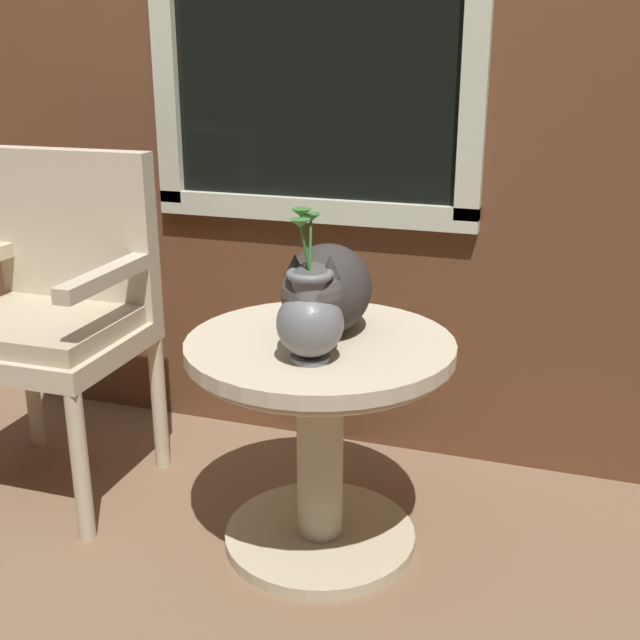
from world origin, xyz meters
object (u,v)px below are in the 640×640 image
Objects in this scene: wicker_side_table at (320,405)px; pewter_vase_with_ivy at (310,316)px; wicker_chair at (55,304)px; cat at (325,289)px.

wicker_side_table is 1.93× the size of pewter_vase_with_ivy.
pewter_vase_with_ivy is (0.02, -0.13, 0.27)m from wicker_side_table.
wicker_chair reaches higher than cat.
wicker_side_table is 0.68× the size of wicker_chair.
wicker_chair is at bearing 165.27° from pewter_vase_with_ivy.
wicker_side_table is 0.82m from wicker_chair.
pewter_vase_with_ivy is at bearing -81.01° from wicker_side_table.
wicker_chair is 1.70× the size of cat.
wicker_chair is 2.82× the size of pewter_vase_with_ivy.
wicker_chair is at bearing 176.90° from cat.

